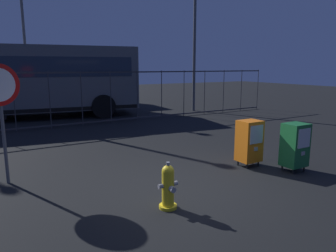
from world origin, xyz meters
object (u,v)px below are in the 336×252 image
at_px(newspaper_box_secondary, 295,145).
at_px(bus_near, 7,78).
at_px(fire_hydrant, 168,187).
at_px(street_light_near_left, 195,17).
at_px(stop_sign, 0,99).
at_px(newspaper_box_primary, 249,141).
at_px(street_light_far_right, 23,26).
at_px(bus_far, 10,75).

height_order(newspaper_box_secondary, bus_near, bus_near).
distance_m(fire_hydrant, street_light_near_left, 11.66).
distance_m(stop_sign, street_light_near_left, 11.06).
bearing_deg(stop_sign, newspaper_box_primary, -17.97).
height_order(fire_hydrant, newspaper_box_secondary, newspaper_box_secondary).
height_order(stop_sign, street_light_far_right, street_light_far_right).
bearing_deg(stop_sign, bus_near, 85.62).
xyz_separation_m(newspaper_box_primary, bus_far, (-3.61, 14.26, 1.14)).
bearing_deg(stop_sign, fire_hydrant, -49.57).
distance_m(fire_hydrant, bus_far, 15.27).
bearing_deg(newspaper_box_primary, newspaper_box_secondary, -52.36).
bearing_deg(newspaper_box_primary, street_light_far_right, 102.41).
bearing_deg(newspaper_box_secondary, bus_near, 113.89).
xyz_separation_m(fire_hydrant, bus_far, (-1.01, 15.18, 1.36)).
bearing_deg(street_light_far_right, newspaper_box_secondary, -75.99).
height_order(bus_near, street_light_near_left, street_light_near_left).
height_order(bus_near, street_light_far_right, street_light_far_right).
bearing_deg(newspaper_box_primary, stop_sign, 162.03).
bearing_deg(newspaper_box_primary, street_light_near_left, 63.00).
bearing_deg(bus_near, stop_sign, -85.94).
xyz_separation_m(stop_sign, bus_near, (0.63, 8.17, 0.11)).
distance_m(fire_hydrant, stop_sign, 3.43).
height_order(newspaper_box_primary, bus_far, bus_far).
xyz_separation_m(fire_hydrant, bus_near, (-1.45, 10.60, 1.36)).
xyz_separation_m(stop_sign, street_light_near_left, (8.65, 6.28, 2.83)).
distance_m(fire_hydrant, street_light_far_right, 14.52).
relative_size(newspaper_box_primary, stop_sign, 0.46).
bearing_deg(fire_hydrant, street_light_far_right, 91.14).
bearing_deg(newspaper_box_secondary, street_light_far_right, 104.01).
relative_size(stop_sign, street_light_far_right, 0.31).
distance_m(newspaper_box_primary, newspaper_box_secondary, 0.93).
distance_m(bus_near, street_light_far_right, 4.35).
relative_size(newspaper_box_secondary, bus_far, 0.10).
relative_size(fire_hydrant, stop_sign, 0.33).
distance_m(newspaper_box_primary, street_light_far_right, 13.87).
distance_m(bus_far, street_light_near_left, 10.33).
distance_m(newspaper_box_primary, street_light_near_left, 9.57).
distance_m(newspaper_box_primary, bus_far, 14.76).
bearing_deg(street_light_near_left, bus_far, 139.57).
bearing_deg(bus_near, street_light_far_right, 79.50).
relative_size(stop_sign, bus_near, 0.21).
xyz_separation_m(fire_hydrant, street_light_near_left, (6.58, 8.72, 4.08)).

